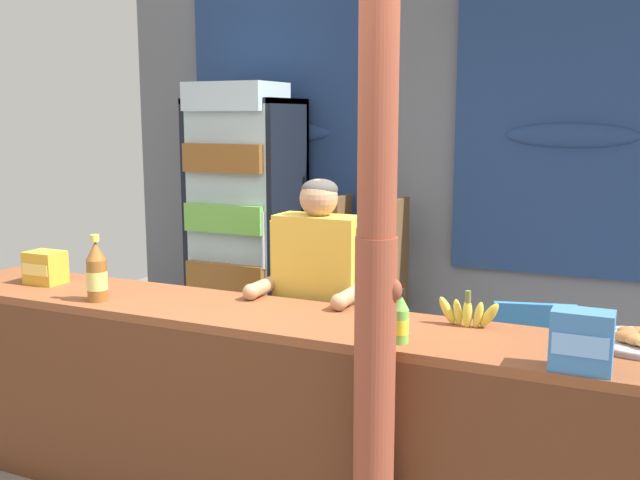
{
  "coord_description": "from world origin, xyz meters",
  "views": [
    {
      "loc": [
        1.65,
        -2.3,
        1.82
      ],
      "look_at": [
        0.17,
        0.89,
        1.22
      ],
      "focal_mm": 40.93,
      "sensor_mm": 36.0,
      "label": 1
    }
  ],
  "objects_px": {
    "bottle_shelf_rack": "(370,280)",
    "soda_bottle_iced_tea": "(97,273)",
    "timber_post": "(376,253)",
    "pastry_tray": "(640,341)",
    "snack_box_choco_powder": "(45,267)",
    "soda_bottle_lime_soda": "(401,320)",
    "banana_bunch": "(468,313)",
    "plastic_lawn_chair": "(529,363)",
    "shopkeeper": "(318,290)",
    "snack_box_biscuit": "(582,341)",
    "drink_fridge": "(244,212)",
    "stall_counter": "(248,396)"
  },
  "relations": [
    {
      "from": "plastic_lawn_chair",
      "to": "soda_bottle_lime_soda",
      "type": "distance_m",
      "value": 1.44
    },
    {
      "from": "timber_post",
      "to": "banana_bunch",
      "type": "distance_m",
      "value": 0.68
    },
    {
      "from": "timber_post",
      "to": "snack_box_biscuit",
      "type": "relative_size",
      "value": 12.94
    },
    {
      "from": "timber_post",
      "to": "soda_bottle_lime_soda",
      "type": "bearing_deg",
      "value": 83.87
    },
    {
      "from": "bottle_shelf_rack",
      "to": "plastic_lawn_chair",
      "type": "height_order",
      "value": "bottle_shelf_rack"
    },
    {
      "from": "bottle_shelf_rack",
      "to": "soda_bottle_iced_tea",
      "type": "distance_m",
      "value": 2.28
    },
    {
      "from": "timber_post",
      "to": "soda_bottle_lime_soda",
      "type": "relative_size",
      "value": 12.94
    },
    {
      "from": "drink_fridge",
      "to": "banana_bunch",
      "type": "relative_size",
      "value": 7.41
    },
    {
      "from": "drink_fridge",
      "to": "banana_bunch",
      "type": "bearing_deg",
      "value": -38.66
    },
    {
      "from": "snack_box_choco_powder",
      "to": "pastry_tray",
      "type": "distance_m",
      "value": 2.88
    },
    {
      "from": "plastic_lawn_chair",
      "to": "soda_bottle_lime_soda",
      "type": "height_order",
      "value": "soda_bottle_lime_soda"
    },
    {
      "from": "bottle_shelf_rack",
      "to": "soda_bottle_iced_tea",
      "type": "relative_size",
      "value": 3.9
    },
    {
      "from": "timber_post",
      "to": "stall_counter",
      "type": "bearing_deg",
      "value": 159.02
    },
    {
      "from": "pastry_tray",
      "to": "plastic_lawn_chair",
      "type": "bearing_deg",
      "value": 119.6
    },
    {
      "from": "shopkeeper",
      "to": "soda_bottle_lime_soda",
      "type": "bearing_deg",
      "value": -43.68
    },
    {
      "from": "soda_bottle_iced_tea",
      "to": "soda_bottle_lime_soda",
      "type": "bearing_deg",
      "value": -0.69
    },
    {
      "from": "stall_counter",
      "to": "snack_box_choco_powder",
      "type": "distance_m",
      "value": 1.39
    },
    {
      "from": "drink_fridge",
      "to": "snack_box_biscuit",
      "type": "height_order",
      "value": "drink_fridge"
    },
    {
      "from": "drink_fridge",
      "to": "snack_box_biscuit",
      "type": "distance_m",
      "value": 3.26
    },
    {
      "from": "stall_counter",
      "to": "pastry_tray",
      "type": "relative_size",
      "value": 9.6
    },
    {
      "from": "stall_counter",
      "to": "bottle_shelf_rack",
      "type": "distance_m",
      "value": 2.15
    },
    {
      "from": "drink_fridge",
      "to": "plastic_lawn_chair",
      "type": "height_order",
      "value": "drink_fridge"
    },
    {
      "from": "pastry_tray",
      "to": "soda_bottle_lime_soda",
      "type": "bearing_deg",
      "value": -158.35
    },
    {
      "from": "soda_bottle_iced_tea",
      "to": "snack_box_choco_powder",
      "type": "xyz_separation_m",
      "value": [
        -0.5,
        0.17,
        -0.05
      ]
    },
    {
      "from": "stall_counter",
      "to": "banana_bunch",
      "type": "relative_size",
      "value": 13.0
    },
    {
      "from": "snack_box_choco_powder",
      "to": "banana_bunch",
      "type": "xyz_separation_m",
      "value": [
        2.21,
        0.14,
        -0.03
      ]
    },
    {
      "from": "snack_box_choco_powder",
      "to": "stall_counter",
      "type": "bearing_deg",
      "value": -6.11
    },
    {
      "from": "soda_bottle_iced_tea",
      "to": "pastry_tray",
      "type": "xyz_separation_m",
      "value": [
        2.38,
        0.32,
        -0.11
      ]
    },
    {
      "from": "stall_counter",
      "to": "snack_box_biscuit",
      "type": "distance_m",
      "value": 1.47
    },
    {
      "from": "stall_counter",
      "to": "snack_box_choco_powder",
      "type": "bearing_deg",
      "value": 173.89
    },
    {
      "from": "plastic_lawn_chair",
      "to": "pastry_tray",
      "type": "relative_size",
      "value": 2.3
    },
    {
      "from": "stall_counter",
      "to": "drink_fridge",
      "type": "xyz_separation_m",
      "value": [
        -1.16,
        1.93,
        0.53
      ]
    },
    {
      "from": "shopkeeper",
      "to": "drink_fridge",
      "type": "bearing_deg",
      "value": 132.05
    },
    {
      "from": "soda_bottle_lime_soda",
      "to": "timber_post",
      "type": "bearing_deg",
      "value": -96.13
    },
    {
      "from": "bottle_shelf_rack",
      "to": "shopkeeper",
      "type": "relative_size",
      "value": 0.83
    },
    {
      "from": "timber_post",
      "to": "pastry_tray",
      "type": "relative_size",
      "value": 7.44
    },
    {
      "from": "stall_counter",
      "to": "shopkeeper",
      "type": "bearing_deg",
      "value": 80.94
    },
    {
      "from": "stall_counter",
      "to": "soda_bottle_iced_tea",
      "type": "relative_size",
      "value": 11.2
    },
    {
      "from": "banana_bunch",
      "to": "stall_counter",
      "type": "bearing_deg",
      "value": -162.74
    },
    {
      "from": "soda_bottle_lime_soda",
      "to": "banana_bunch",
      "type": "bearing_deg",
      "value": 60.96
    },
    {
      "from": "drink_fridge",
      "to": "snack_box_choco_powder",
      "type": "height_order",
      "value": "drink_fridge"
    },
    {
      "from": "banana_bunch",
      "to": "pastry_tray",
      "type": "bearing_deg",
      "value": 0.31
    },
    {
      "from": "soda_bottle_iced_tea",
      "to": "snack_box_choco_powder",
      "type": "relative_size",
      "value": 1.69
    },
    {
      "from": "soda_bottle_iced_tea",
      "to": "soda_bottle_lime_soda",
      "type": "distance_m",
      "value": 1.52
    },
    {
      "from": "shopkeeper",
      "to": "soda_bottle_iced_tea",
      "type": "relative_size",
      "value": 4.72
    },
    {
      "from": "plastic_lawn_chair",
      "to": "banana_bunch",
      "type": "relative_size",
      "value": 3.11
    },
    {
      "from": "timber_post",
      "to": "snack_box_choco_powder",
      "type": "bearing_deg",
      "value": 168.49
    },
    {
      "from": "drink_fridge",
      "to": "snack_box_biscuit",
      "type": "xyz_separation_m",
      "value": [
        2.55,
        -2.03,
        -0.07
      ]
    },
    {
      "from": "stall_counter",
      "to": "snack_box_biscuit",
      "type": "bearing_deg",
      "value": -3.8
    },
    {
      "from": "snack_box_biscuit",
      "to": "bottle_shelf_rack",
      "type": "bearing_deg",
      "value": 126.12
    }
  ]
}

